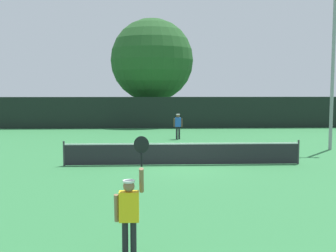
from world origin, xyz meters
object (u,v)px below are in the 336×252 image
Objects in this scene: large_tree at (152,60)px; parked_car_near at (137,115)px; light_pole at (333,57)px; player_serving at (130,208)px; player_receiving at (178,124)px; tennis_ball at (149,156)px.

parked_car_near is at bearing 140.21° from large_tree.
light_pole is 0.91× the size of large_tree.
player_serving is at bearing -125.46° from light_pole.
player_receiving is 0.37× the size of parked_car_near.
light_pole reaches higher than tennis_ball.
player_receiving is 10.21m from light_pole.
tennis_ball is (-1.85, -7.01, -0.98)m from player_receiving.
tennis_ball is at bearing 75.18° from player_receiving.
tennis_ball is at bearing -90.62° from large_tree.
parked_car_near is (-1.30, 19.88, 0.74)m from tennis_ball.
large_tree is (0.20, 18.63, 5.84)m from tennis_ball.
tennis_ball is (0.32, 12.20, -1.02)m from player_serving.
light_pole is (9.83, 2.04, 4.96)m from tennis_ball.
light_pole is (7.97, -4.97, 3.98)m from player_receiving.
large_tree is 5.46m from parked_car_near.
large_tree is at bearing 89.04° from player_serving.
tennis_ball is 19.53m from large_tree.
large_tree reaches higher than player_serving.
large_tree is (-1.65, 11.62, 4.87)m from player_receiving.
player_serving is 0.25× the size of large_tree.
player_serving is 19.33m from player_receiving.
parked_car_near reaches higher than tennis_ball.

